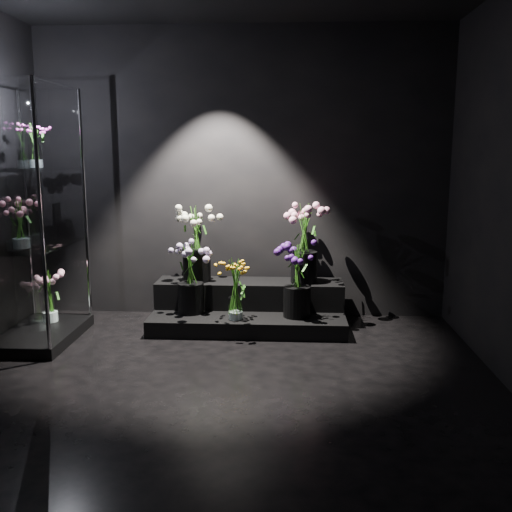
{
  "coord_description": "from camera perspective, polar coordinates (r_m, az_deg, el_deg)",
  "views": [
    {
      "loc": [
        0.46,
        -3.58,
        1.64
      ],
      "look_at": [
        0.19,
        1.2,
        0.75
      ],
      "focal_mm": 40.0,
      "sensor_mm": 36.0,
      "label": 1
    }
  ],
  "objects": [
    {
      "name": "bouquet_orange_bells",
      "position": [
        5.05,
        -2.06,
        -3.32
      ],
      "size": [
        0.33,
        0.33,
        0.55
      ],
      "rotation": [
        0.0,
        0.0,
        0.41
      ],
      "color": "white",
      "rests_on": "display_riser"
    },
    {
      "name": "bouquet_purple",
      "position": [
        5.13,
        4.14,
        -2.33
      ],
      "size": [
        0.36,
        0.36,
        0.65
      ],
      "rotation": [
        0.0,
        0.0,
        -0.21
      ],
      "color": "black",
      "rests_on": "display_riser"
    },
    {
      "name": "display_case",
      "position": [
        5.15,
        -21.39,
        3.68
      ],
      "size": [
        0.59,
        0.99,
        2.17
      ],
      "color": "black",
      "rests_on": "floor"
    },
    {
      "name": "bouquet_cream_roses",
      "position": [
        5.46,
        -5.99,
        1.68
      ],
      "size": [
        0.47,
        0.47,
        0.71
      ],
      "rotation": [
        0.0,
        0.0,
        0.27
      ],
      "color": "black",
      "rests_on": "display_riser"
    },
    {
      "name": "bouquet_pink_roses",
      "position": [
        5.38,
        4.86,
        1.72
      ],
      "size": [
        0.45,
        0.45,
        0.74
      ],
      "rotation": [
        0.0,
        0.0,
        -0.28
      ],
      "color": "black",
      "rests_on": "display_riser"
    },
    {
      "name": "bouquet_case_pink",
      "position": [
        5.02,
        -22.53,
        3.08
      ],
      "size": [
        0.34,
        0.34,
        0.4
      ],
      "rotation": [
        0.0,
        0.0,
        -0.24
      ],
      "color": "white",
      "rests_on": "display_case"
    },
    {
      "name": "floor",
      "position": [
        3.96,
        -3.78,
        -13.88
      ],
      "size": [
        4.0,
        4.0,
        0.0
      ],
      "primitive_type": "plane",
      "color": "black",
      "rests_on": "ground"
    },
    {
      "name": "display_riser",
      "position": [
        5.44,
        -0.71,
        -5.16
      ],
      "size": [
        1.79,
        0.8,
        0.4
      ],
      "color": "black",
      "rests_on": "floor"
    },
    {
      "name": "bouquet_lilac",
      "position": [
        5.27,
        -6.57,
        -1.72
      ],
      "size": [
        0.41,
        0.41,
        0.66
      ],
      "rotation": [
        0.0,
        0.0,
        0.16
      ],
      "color": "black",
      "rests_on": "display_riser"
    },
    {
      "name": "bouquet_case_base_pink",
      "position": [
        5.49,
        -20.01,
        -3.66
      ],
      "size": [
        0.39,
        0.39,
        0.47
      ],
      "rotation": [
        0.0,
        0.0,
        0.36
      ],
      "color": "white",
      "rests_on": "display_case"
    },
    {
      "name": "wall_front",
      "position": [
        1.66,
        -12.78,
        2.09
      ],
      "size": [
        4.0,
        0.0,
        4.0
      ],
      "primitive_type": "plane",
      "rotation": [
        -1.57,
        0.0,
        0.0
      ],
      "color": "black",
      "rests_on": "floor"
    },
    {
      "name": "bouquet_case_magenta",
      "position": [
        5.3,
        -21.24,
        10.48
      ],
      "size": [
        0.27,
        0.27,
        0.41
      ],
      "rotation": [
        0.0,
        0.0,
        0.27
      ],
      "color": "white",
      "rests_on": "display_case"
    },
    {
      "name": "wall_back",
      "position": [
        5.6,
        -1.45,
        8.11
      ],
      "size": [
        4.0,
        0.0,
        4.0
      ],
      "primitive_type": "plane",
      "rotation": [
        1.57,
        0.0,
        0.0
      ],
      "color": "black",
      "rests_on": "floor"
    }
  ]
}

